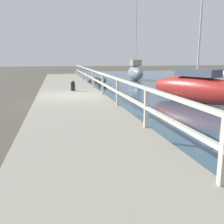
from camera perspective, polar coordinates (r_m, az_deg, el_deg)
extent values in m
plane|color=#4C473D|center=(12.96, -8.78, 2.09)|extent=(120.00, 120.00, 0.00)
cube|color=gray|center=(12.93, -8.80, 2.85)|extent=(3.30, 36.00, 0.35)
cube|color=beige|center=(3.98, 23.22, -7.56)|extent=(0.10, 0.10, 1.05)
cube|color=beige|center=(6.79, 7.48, 0.98)|extent=(0.10, 0.10, 1.05)
cube|color=beige|center=(9.86, 1.23, 4.39)|extent=(0.10, 0.10, 1.05)
cube|color=beige|center=(13.02, -2.04, 6.15)|extent=(0.10, 0.10, 1.05)
cube|color=beige|center=(16.21, -4.03, 7.21)|extent=(0.10, 0.10, 1.05)
cube|color=beige|center=(19.42, -5.38, 7.92)|extent=(0.10, 0.10, 1.05)
cube|color=beige|center=(22.63, -6.35, 8.42)|extent=(0.10, 0.10, 1.05)
cube|color=beige|center=(25.85, -7.07, 8.80)|extent=(0.10, 0.10, 1.05)
cube|color=beige|center=(29.08, -7.64, 9.09)|extent=(0.10, 0.10, 1.05)
cube|color=beige|center=(12.98, -2.05, 8.29)|extent=(0.09, 32.50, 0.08)
cube|color=beige|center=(13.02, -2.04, 6.15)|extent=(0.09, 32.50, 0.08)
ellipsoid|color=slate|center=(24.70, -3.36, 7.16)|extent=(0.53, 0.48, 0.40)
ellipsoid|color=gray|center=(23.68, -4.86, 6.80)|extent=(0.37, 0.34, 0.28)
ellipsoid|color=slate|center=(22.08, -2.24, 6.89)|extent=(0.79, 0.71, 0.59)
ellipsoid|color=slate|center=(19.28, -1.69, 5.74)|extent=(0.37, 0.34, 0.28)
cylinder|color=black|center=(14.71, -8.50, 5.38)|extent=(0.24, 0.24, 0.39)
sphere|color=black|center=(14.69, -8.52, 6.31)|extent=(0.22, 0.22, 0.22)
ellipsoid|color=gray|center=(26.09, 5.11, 8.47)|extent=(1.48, 4.08, 1.38)
cube|color=#9E937F|center=(26.05, 5.15, 10.63)|extent=(0.95, 1.53, 0.59)
cylinder|color=silver|center=(26.16, 5.27, 16.88)|extent=(0.09, 0.09, 6.29)
ellipsoid|color=red|center=(13.30, 17.89, 4.67)|extent=(3.16, 5.75, 1.25)
cube|color=#4C566B|center=(13.23, 18.11, 8.14)|extent=(1.54, 2.30, 0.36)
cylinder|color=silver|center=(13.41, 18.97, 20.88)|extent=(0.09, 0.09, 6.30)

